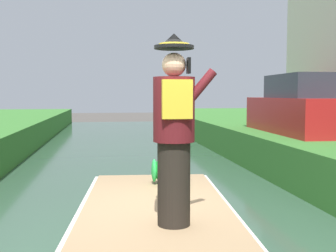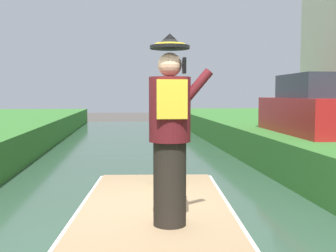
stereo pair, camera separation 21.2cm
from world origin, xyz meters
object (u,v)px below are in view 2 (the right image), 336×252
object	(u,v)px
boat	(155,235)
parrot_plush	(167,167)
person_pirate	(170,131)
parked_car_red	(315,109)

from	to	relation	value
boat	parrot_plush	world-z (taller)	parrot_plush
person_pirate	parrot_plush	size ratio (longest dim) A/B	3.25
boat	parrot_plush	xyz separation A→B (m)	(0.25, 1.21, 0.55)
person_pirate	boat	bearing A→B (deg)	92.08
parrot_plush	parked_car_red	size ratio (longest dim) A/B	0.14
parked_car_red	boat	bearing A→B (deg)	-128.82
parked_car_red	parrot_plush	bearing A→B (deg)	-134.14
boat	parrot_plush	size ratio (longest dim) A/B	7.59
parked_car_red	person_pirate	bearing A→B (deg)	-125.29
boat	parrot_plush	distance (m)	1.36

